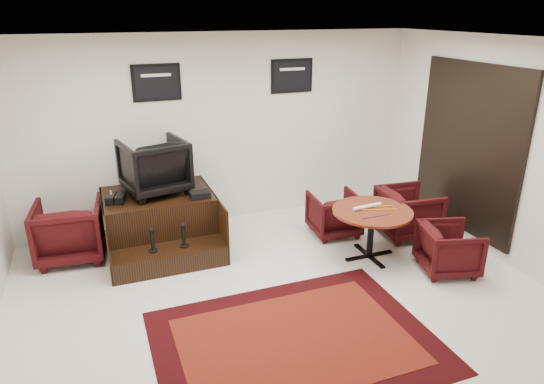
{
  "coord_description": "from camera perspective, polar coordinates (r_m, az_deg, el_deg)",
  "views": [
    {
      "loc": [
        -1.8,
        -4.32,
        3.08
      ],
      "look_at": [
        0.18,
        0.9,
        0.97
      ],
      "focal_mm": 32.0,
      "sensor_mm": 36.0,
      "label": 1
    }
  ],
  "objects": [
    {
      "name": "ground",
      "position": [
        5.61,
        1.57,
        -12.64
      ],
      "size": [
        6.0,
        6.0,
        0.0
      ],
      "primitive_type": "plane",
      "color": "silver",
      "rests_on": "ground"
    },
    {
      "name": "room_shell",
      "position": [
        5.13,
        5.48,
        5.96
      ],
      "size": [
        6.02,
        5.02,
        2.81
      ],
      "color": "silver",
      "rests_on": "ground"
    },
    {
      "name": "area_rug",
      "position": [
        5.02,
        2.74,
        -17.13
      ],
      "size": [
        2.72,
        2.04,
        0.01
      ],
      "color": "black",
      "rests_on": "ground"
    },
    {
      "name": "shine_podium",
      "position": [
        6.8,
        -12.97,
        -3.6
      ],
      "size": [
        1.45,
        1.5,
        0.75
      ],
      "color": "black",
      "rests_on": "ground"
    },
    {
      "name": "shine_chair",
      "position": [
        6.66,
        -13.72,
        3.28
      ],
      "size": [
        0.93,
        0.89,
        0.81
      ],
      "primitive_type": "imported",
      "rotation": [
        0.0,
        0.0,
        3.35
      ],
      "color": "black",
      "rests_on": "shine_podium"
    },
    {
      "name": "shoes_pair",
      "position": [
        6.57,
        -17.89,
        -0.69
      ],
      "size": [
        0.29,
        0.33,
        0.1
      ],
      "color": "black",
      "rests_on": "shine_podium"
    },
    {
      "name": "polish_kit",
      "position": [
        6.45,
        -8.46,
        -0.32
      ],
      "size": [
        0.26,
        0.18,
        0.09
      ],
      "primitive_type": "cube",
      "rotation": [
        0.0,
        0.0,
        0.01
      ],
      "color": "black",
      "rests_on": "shine_podium"
    },
    {
      "name": "umbrella_black",
      "position": [
        6.64,
        -20.17,
        -4.17
      ],
      "size": [
        0.32,
        0.12,
        0.87
      ],
      "primitive_type": null,
      "color": "black",
      "rests_on": "ground"
    },
    {
      "name": "umbrella_hooked",
      "position": [
        6.76,
        -20.2,
        -3.77
      ],
      "size": [
        0.32,
        0.12,
        0.86
      ],
      "primitive_type": null,
      "color": "black",
      "rests_on": "ground"
    },
    {
      "name": "armchair_side",
      "position": [
        6.82,
        -22.74,
        -3.93
      ],
      "size": [
        0.9,
        0.85,
        0.85
      ],
      "primitive_type": "imported",
      "rotation": [
        0.0,
        0.0,
        3.05
      ],
      "color": "black",
      "rests_on": "ground"
    },
    {
      "name": "meeting_table",
      "position": [
        6.37,
        11.69,
        -2.8
      ],
      "size": [
        1.03,
        1.03,
        0.67
      ],
      "color": "#4D160B",
      "rests_on": "ground"
    },
    {
      "name": "table_chair_back",
      "position": [
        7.06,
        7.33,
        -2.33
      ],
      "size": [
        0.71,
        0.67,
        0.68
      ],
      "primitive_type": "imported",
      "rotation": [
        0.0,
        0.0,
        3.07
      ],
      "color": "black",
      "rests_on": "ground"
    },
    {
      "name": "table_chair_window",
      "position": [
        7.22,
        15.77,
        -2.06
      ],
      "size": [
        0.77,
        0.81,
        0.77
      ],
      "primitive_type": "imported",
      "rotation": [
        0.0,
        0.0,
        1.48
      ],
      "color": "black",
      "rests_on": "ground"
    },
    {
      "name": "table_chair_corner",
      "position": [
        6.41,
        20.12,
        -6.06
      ],
      "size": [
        0.76,
        0.79,
        0.67
      ],
      "primitive_type": "imported",
      "rotation": [
        0.0,
        0.0,
        1.29
      ],
      "color": "black",
      "rests_on": "ground"
    },
    {
      "name": "paper_roll",
      "position": [
        6.38,
        11.13,
        -1.69
      ],
      "size": [
        0.42,
        0.09,
        0.05
      ],
      "primitive_type": "cylinder",
      "rotation": [
        0.0,
        1.57,
        0.09
      ],
      "color": "silver",
      "rests_on": "meeting_table"
    },
    {
      "name": "table_clutter",
      "position": [
        6.35,
        12.27,
        -2.07
      ],
      "size": [
        0.57,
        0.33,
        0.01
      ],
      "color": "orange",
      "rests_on": "meeting_table"
    }
  ]
}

